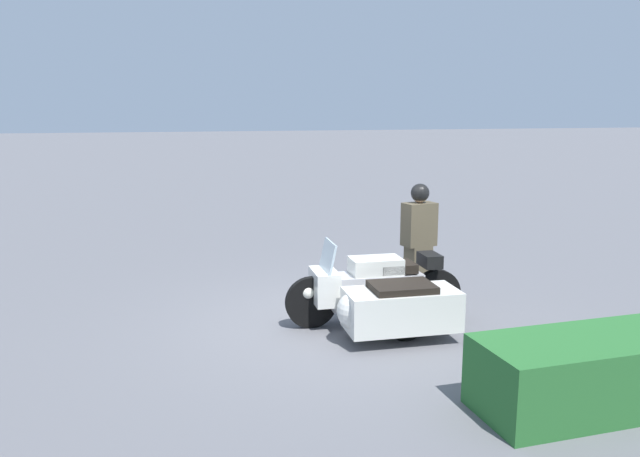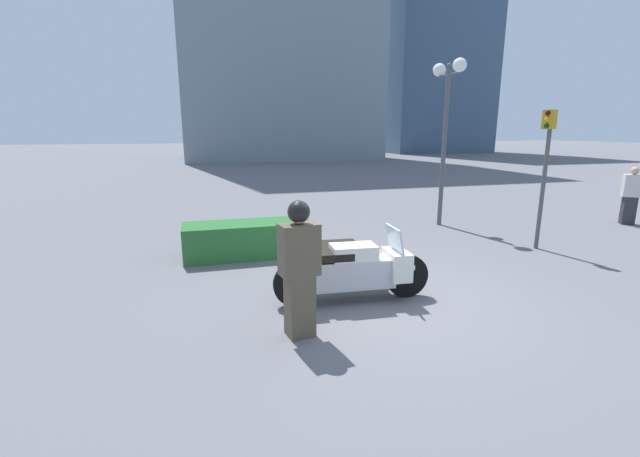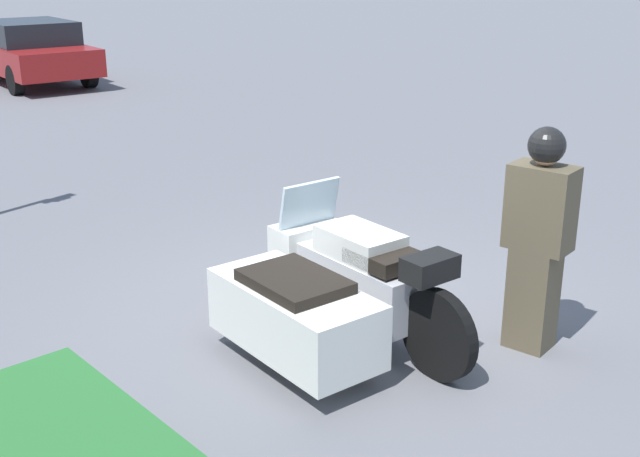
% 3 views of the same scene
% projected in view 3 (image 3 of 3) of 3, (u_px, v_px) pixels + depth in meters
% --- Properties ---
extents(ground_plane, '(160.00, 160.00, 0.00)m').
position_uv_depth(ground_plane, '(326.00, 309.00, 7.12)').
color(ground_plane, slate).
extents(police_motorcycle, '(2.49, 1.48, 1.17)m').
position_uv_depth(police_motorcycle, '(319.00, 292.00, 6.30)').
color(police_motorcycle, black).
rests_on(police_motorcycle, ground).
extents(officer_rider, '(0.53, 0.37, 1.79)m').
position_uv_depth(officer_rider, '(538.00, 235.00, 6.17)').
color(officer_rider, brown).
rests_on(officer_rider, ground).
extents(parked_car_background, '(4.47, 2.25, 1.46)m').
position_uv_depth(parked_car_background, '(31.00, 51.00, 18.89)').
color(parked_car_background, maroon).
rests_on(parked_car_background, ground).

